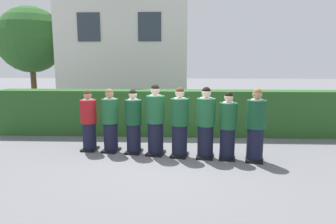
{
  "coord_description": "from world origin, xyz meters",
  "views": [
    {
      "loc": [
        0.3,
        -7.11,
        2.27
      ],
      "look_at": [
        0.0,
        0.0,
        1.05
      ],
      "focal_mm": 32.91,
      "sensor_mm": 36.0,
      "label": 1
    }
  ],
  "objects_px": {
    "student_front_row_3": "(155,121)",
    "student_front_row_1": "(110,122)",
    "student_front_row_5": "(206,124)",
    "student_front_row_7": "(256,127)",
    "student_front_row_4": "(180,124)",
    "student_front_row_2": "(133,123)",
    "student_in_red_blazer": "(89,122)",
    "student_front_row_6": "(228,127)"
  },
  "relations": [
    {
      "from": "student_front_row_3",
      "to": "student_front_row_5",
      "type": "bearing_deg",
      "value": -9.28
    },
    {
      "from": "student_front_row_2",
      "to": "student_front_row_7",
      "type": "height_order",
      "value": "student_front_row_7"
    },
    {
      "from": "student_front_row_4",
      "to": "student_front_row_1",
      "type": "bearing_deg",
      "value": 169.47
    },
    {
      "from": "student_front_row_3",
      "to": "student_front_row_6",
      "type": "height_order",
      "value": "student_front_row_3"
    },
    {
      "from": "student_front_row_3",
      "to": "student_front_row_5",
      "type": "height_order",
      "value": "student_front_row_3"
    },
    {
      "from": "student_front_row_3",
      "to": "student_front_row_1",
      "type": "bearing_deg",
      "value": 170.31
    },
    {
      "from": "student_front_row_2",
      "to": "student_front_row_7",
      "type": "bearing_deg",
      "value": -9.94
    },
    {
      "from": "student_front_row_3",
      "to": "student_front_row_6",
      "type": "bearing_deg",
      "value": -8.9
    },
    {
      "from": "student_front_row_2",
      "to": "student_front_row_3",
      "type": "height_order",
      "value": "student_front_row_3"
    },
    {
      "from": "student_front_row_2",
      "to": "student_front_row_6",
      "type": "distance_m",
      "value": 2.25
    },
    {
      "from": "student_front_row_1",
      "to": "student_front_row_7",
      "type": "xyz_separation_m",
      "value": [
        3.41,
        -0.58,
        0.04
      ]
    },
    {
      "from": "student_front_row_4",
      "to": "student_front_row_6",
      "type": "height_order",
      "value": "student_front_row_4"
    },
    {
      "from": "student_front_row_1",
      "to": "student_front_row_6",
      "type": "height_order",
      "value": "student_front_row_1"
    },
    {
      "from": "student_front_row_6",
      "to": "student_front_row_2",
      "type": "bearing_deg",
      "value": 170.59
    },
    {
      "from": "student_front_row_2",
      "to": "student_front_row_7",
      "type": "xyz_separation_m",
      "value": [
        2.82,
        -0.49,
        0.04
      ]
    },
    {
      "from": "student_in_red_blazer",
      "to": "student_front_row_3",
      "type": "bearing_deg",
      "value": -9.27
    },
    {
      "from": "student_front_row_1",
      "to": "student_in_red_blazer",
      "type": "bearing_deg",
      "value": 171.58
    },
    {
      "from": "student_in_red_blazer",
      "to": "student_front_row_4",
      "type": "distance_m",
      "value": 2.31
    },
    {
      "from": "student_front_row_2",
      "to": "student_front_row_4",
      "type": "distance_m",
      "value": 1.15
    },
    {
      "from": "student_in_red_blazer",
      "to": "student_front_row_6",
      "type": "bearing_deg",
      "value": -9.08
    },
    {
      "from": "student_in_red_blazer",
      "to": "student_front_row_2",
      "type": "bearing_deg",
      "value": -8.45
    },
    {
      "from": "student_front_row_7",
      "to": "student_front_row_2",
      "type": "bearing_deg",
      "value": 170.06
    },
    {
      "from": "student_front_row_4",
      "to": "student_front_row_5",
      "type": "height_order",
      "value": "student_front_row_5"
    },
    {
      "from": "student_front_row_5",
      "to": "student_front_row_6",
      "type": "bearing_deg",
      "value": -8.0
    },
    {
      "from": "student_front_row_2",
      "to": "student_front_row_5",
      "type": "height_order",
      "value": "student_front_row_5"
    },
    {
      "from": "student_front_row_3",
      "to": "student_front_row_6",
      "type": "xyz_separation_m",
      "value": [
        1.68,
        -0.26,
        -0.07
      ]
    },
    {
      "from": "student_front_row_6",
      "to": "student_front_row_7",
      "type": "xyz_separation_m",
      "value": [
        0.6,
        -0.13,
        0.05
      ]
    },
    {
      "from": "student_front_row_5",
      "to": "student_front_row_7",
      "type": "distance_m",
      "value": 1.11
    },
    {
      "from": "student_front_row_5",
      "to": "student_front_row_4",
      "type": "bearing_deg",
      "value": 173.53
    },
    {
      "from": "student_in_red_blazer",
      "to": "student_front_row_3",
      "type": "distance_m",
      "value": 1.72
    },
    {
      "from": "student_in_red_blazer",
      "to": "student_front_row_5",
      "type": "distance_m",
      "value": 2.91
    },
    {
      "from": "student_front_row_7",
      "to": "student_front_row_3",
      "type": "bearing_deg",
      "value": 170.3
    },
    {
      "from": "student_front_row_2",
      "to": "student_front_row_7",
      "type": "relative_size",
      "value": 0.95
    },
    {
      "from": "student_in_red_blazer",
      "to": "student_front_row_3",
      "type": "xyz_separation_m",
      "value": [
        1.69,
        -0.28,
        0.08
      ]
    },
    {
      "from": "student_in_red_blazer",
      "to": "student_front_row_6",
      "type": "xyz_separation_m",
      "value": [
        3.37,
        -0.54,
        0.01
      ]
    },
    {
      "from": "student_front_row_1",
      "to": "student_front_row_5",
      "type": "xyz_separation_m",
      "value": [
        2.31,
        -0.39,
        0.04
      ]
    },
    {
      "from": "student_front_row_3",
      "to": "student_front_row_5",
      "type": "distance_m",
      "value": 1.19
    },
    {
      "from": "student_in_red_blazer",
      "to": "student_front_row_6",
      "type": "height_order",
      "value": "student_front_row_6"
    },
    {
      "from": "student_front_row_4",
      "to": "student_front_row_5",
      "type": "distance_m",
      "value": 0.61
    },
    {
      "from": "student_front_row_3",
      "to": "student_front_row_5",
      "type": "xyz_separation_m",
      "value": [
        1.18,
        -0.19,
        -0.02
      ]
    },
    {
      "from": "student_front_row_4",
      "to": "student_front_row_7",
      "type": "distance_m",
      "value": 1.72
    },
    {
      "from": "student_front_row_3",
      "to": "student_in_red_blazer",
      "type": "bearing_deg",
      "value": 170.73
    }
  ]
}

